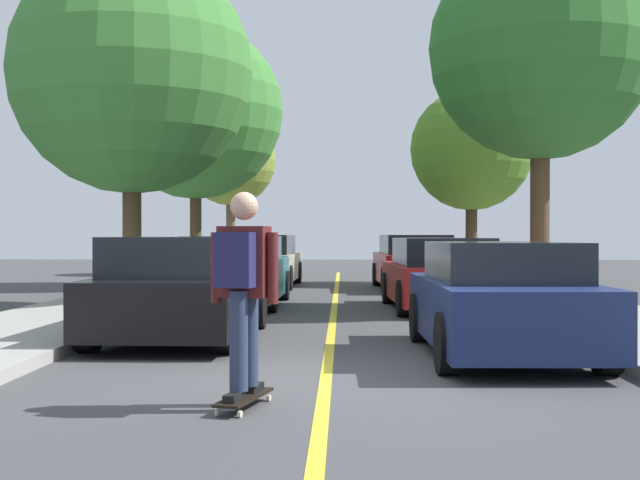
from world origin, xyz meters
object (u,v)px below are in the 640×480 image
at_px(parked_car_left_nearest, 182,289).
at_px(street_tree_left_near, 196,112).
at_px(parked_car_right_nearest, 501,300).
at_px(parked_car_right_near, 440,275).
at_px(skateboarder, 243,281).
at_px(parked_car_left_far, 264,261).
at_px(skateboard, 244,398).
at_px(parked_car_right_far, 414,262).
at_px(street_tree_left_far, 231,161).
at_px(parked_car_left_near, 234,271).
at_px(street_tree_left_nearest, 132,73).
at_px(street_tree_right_near, 471,150).
at_px(street_tree_right_nearest, 540,50).

distance_m(parked_car_left_nearest, street_tree_left_near, 12.31).
relative_size(parked_car_left_nearest, parked_car_right_nearest, 1.01).
relative_size(parked_car_right_near, skateboarder, 2.59).
xyz_separation_m(parked_car_left_far, skateboarder, (1.36, -16.28, 0.35)).
xyz_separation_m(parked_car_right_nearest, skateboard, (-2.65, -3.03, -0.57)).
relative_size(parked_car_left_nearest, skateboarder, 2.48).
bearing_deg(street_tree_left_near, parked_car_right_nearest, -65.76).
bearing_deg(skateboarder, parked_car_right_nearest, 49.06).
bearing_deg(parked_car_right_nearest, parked_car_right_near, 89.98).
height_order(parked_car_right_near, street_tree_left_near, street_tree_left_near).
bearing_deg(parked_car_right_far, street_tree_left_far, 125.96).
height_order(parked_car_left_far, parked_car_right_near, parked_car_left_far).
bearing_deg(parked_car_right_far, parked_car_right_near, -89.99).
distance_m(parked_car_right_near, skateboarder, 9.57).
relative_size(parked_car_left_nearest, parked_car_left_near, 0.95).
bearing_deg(skateboard, parked_car_left_nearest, 106.85).
bearing_deg(parked_car_left_near, street_tree_left_nearest, -152.46).
distance_m(parked_car_right_near, street_tree_left_nearest, 6.98).
height_order(parked_car_right_nearest, street_tree_left_far, street_tree_left_far).
bearing_deg(skateboard, street_tree_left_far, 97.84).
bearing_deg(parked_car_left_far, street_tree_left_nearest, -104.21).
bearing_deg(street_tree_left_nearest, parked_car_right_far, 46.11).
xyz_separation_m(parked_car_left_near, street_tree_left_near, (-1.82, 6.00, 4.05)).
relative_size(parked_car_left_near, parked_car_left_far, 0.97).
height_order(street_tree_left_nearest, skateboarder, street_tree_left_nearest).
bearing_deg(skateboard, street_tree_left_nearest, 109.43).
height_order(street_tree_left_nearest, street_tree_right_near, street_tree_left_nearest).
relative_size(street_tree_right_near, skateboard, 6.28).
height_order(parked_car_left_near, street_tree_right_near, street_tree_right_near).
height_order(parked_car_left_near, parked_car_right_nearest, parked_car_left_near).
distance_m(parked_car_left_near, skateboard, 10.11).
xyz_separation_m(parked_car_right_near, skateboarder, (-2.66, -9.18, 0.38)).
height_order(parked_car_right_near, skateboarder, skateboarder).
bearing_deg(parked_car_left_near, street_tree_left_far, 97.88).
height_order(parked_car_left_nearest, street_tree_left_far, street_tree_left_far).
bearing_deg(street_tree_right_nearest, parked_car_right_near, 173.74).
xyz_separation_m(parked_car_left_far, street_tree_left_nearest, (-1.82, -7.20, 3.78)).
bearing_deg(skateboard, parked_car_left_far, 94.81).
xyz_separation_m(parked_car_right_far, street_tree_right_nearest, (1.82, -6.17, 4.16)).
bearing_deg(street_tree_right_nearest, skateboard, -116.55).
relative_size(street_tree_right_nearest, skateboard, 7.84).
relative_size(street_tree_right_near, skateboarder, 3.27).
relative_size(parked_car_left_far, street_tree_left_far, 0.81).
xyz_separation_m(parked_car_left_nearest, skateboarder, (1.36, -4.55, 0.36)).
bearing_deg(skateboard, parked_car_right_far, 80.06).
height_order(skateboard, skateboarder, skateboarder).
distance_m(parked_car_left_far, parked_car_right_far, 4.17).
relative_size(parked_car_left_far, street_tree_right_near, 0.82).
distance_m(parked_car_right_far, street_tree_left_nearest, 9.23).
bearing_deg(parked_car_right_nearest, street_tree_left_nearest, 134.14).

